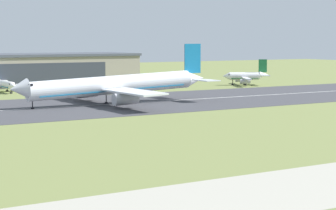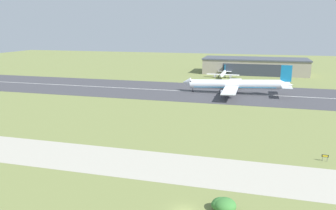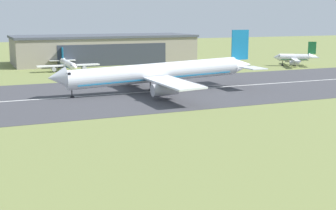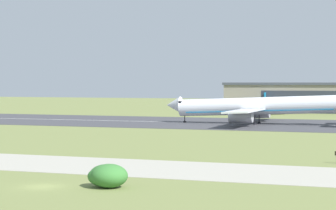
% 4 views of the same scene
% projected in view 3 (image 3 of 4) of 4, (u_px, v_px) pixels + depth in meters
% --- Properties ---
extents(ground_plane, '(626.69, 626.69, 0.00)m').
position_uv_depth(ground_plane, '(293.00, 150.00, 66.76)').
color(ground_plane, olive).
extents(runway_strip, '(386.69, 51.10, 0.06)m').
position_uv_depth(runway_strip, '(150.00, 92.00, 117.77)').
color(runway_strip, '#3D3D42').
rests_on(runway_strip, ground_plane).
extents(runway_centreline, '(348.02, 0.70, 0.01)m').
position_uv_depth(runway_centreline, '(150.00, 92.00, 117.77)').
color(runway_centreline, silver).
rests_on(runway_centreline, runway_strip).
extents(hangar_building, '(73.01, 27.64, 11.25)m').
position_uv_depth(hangar_building, '(104.00, 49.00, 191.57)').
color(hangar_building, gray).
rests_on(hangar_building, ground_plane).
extents(airplane_landing, '(54.52, 47.10, 15.24)m').
position_uv_depth(airplane_landing, '(157.00, 73.00, 116.69)').
color(airplane_landing, silver).
rests_on(airplane_landing, ground_plane).
extents(airplane_parked_west, '(21.47, 23.88, 7.60)m').
position_uv_depth(airplane_parked_west, '(68.00, 64.00, 161.96)').
color(airplane_parked_west, white).
rests_on(airplane_parked_west, ground_plane).
extents(airplane_parked_centre, '(17.46, 20.99, 9.27)m').
position_uv_depth(airplane_parked_centre, '(295.00, 58.00, 178.87)').
color(airplane_parked_centre, white).
rests_on(airplane_parked_centre, ground_plane).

